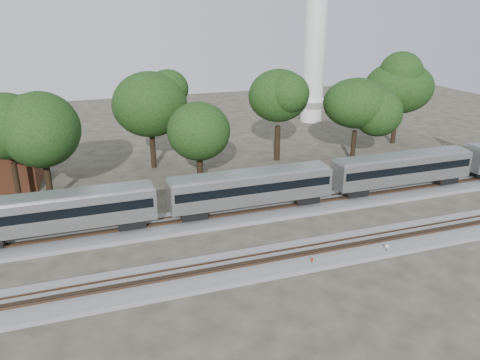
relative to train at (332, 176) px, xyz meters
name	(u,v)px	position (x,y,z in m)	size (l,w,h in m)	color
ground	(272,240)	(-9.56, -6.00, -3.18)	(160.00, 160.00, 0.00)	#383328
track_far	(250,213)	(-9.56, 0.00, -2.98)	(160.00, 5.00, 0.73)	slate
track_near	(290,258)	(-9.56, -10.00, -2.98)	(160.00, 5.00, 0.73)	slate
train	(332,176)	(0.00, 0.00, 0.00)	(108.17, 3.09, 4.55)	silver
switch_stand_red	(312,262)	(-8.33, -11.75, -2.60)	(0.28, 0.14, 0.91)	#512D19
switch_stand_white	(387,248)	(-1.12, -11.98, -2.53)	(0.32, 0.10, 1.03)	#512D19
switch_lever	(362,252)	(-2.99, -11.10, -3.03)	(0.50, 0.30, 0.30)	#512D19
tree_1	(7,126)	(-32.77, 11.35, 5.59)	(8.93, 8.93, 12.59)	black
tree_2	(41,130)	(-29.47, 10.52, 5.15)	(8.49, 8.49, 11.97)	black
tree_3	(150,105)	(-16.58, 18.94, 5.47)	(8.81, 8.81, 12.42)	black
tree_4	(199,131)	(-12.17, 10.74, 3.47)	(6.78, 6.78, 9.56)	black
tree_5	(279,96)	(0.68, 16.63, 6.01)	(9.35, 9.35, 13.19)	black
tree_6	(357,103)	(10.34, 12.18, 5.16)	(8.50, 8.50, 11.98)	black
tree_7	(399,88)	(21.89, 18.74, 5.67)	(9.01, 9.01, 12.70)	black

